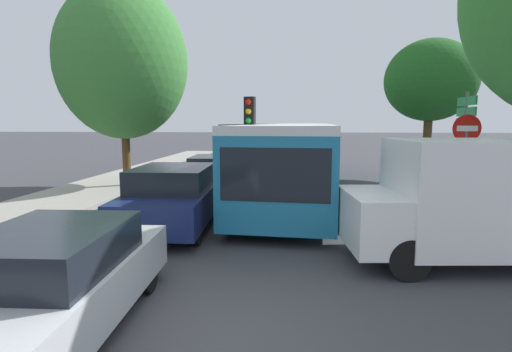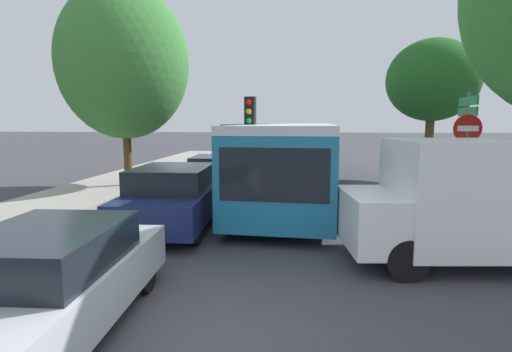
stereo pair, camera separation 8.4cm
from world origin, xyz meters
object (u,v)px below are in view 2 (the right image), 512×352
at_px(no_entry_sign, 466,152).
at_px(city_bus_rear, 255,139).
at_px(white_van, 493,198).
at_px(traffic_light, 250,126).
at_px(articulated_bus, 300,150).
at_px(queued_car_white, 215,174).
at_px(tree_right_mid, 432,83).
at_px(queued_car_navy, 174,197).
at_px(direction_sign_post, 467,124).
at_px(queued_car_silver, 52,280).
at_px(tree_left_mid, 124,62).

bearing_deg(no_entry_sign, city_bus_rear, -158.90).
height_order(white_van, no_entry_sign, no_entry_sign).
bearing_deg(traffic_light, articulated_bus, 169.34).
distance_m(queued_car_white, tree_right_mid, 10.64).
height_order(city_bus_rear, queued_car_navy, city_bus_rear).
xyz_separation_m(traffic_light, direction_sign_post, (6.93, 1.29, 0.07)).
xyz_separation_m(articulated_bus, queued_car_navy, (-3.19, -6.96, -0.69)).
relative_size(articulated_bus, white_van, 3.35).
bearing_deg(traffic_light, queued_car_navy, -19.03).
bearing_deg(queued_car_white, tree_right_mid, -67.25).
distance_m(queued_car_silver, queued_car_white, 10.17).
distance_m(direction_sign_post, tree_left_mid, 12.45).
xyz_separation_m(articulated_bus, tree_left_mid, (-6.79, -1.29, 3.44)).
distance_m(articulated_bus, queued_car_navy, 7.68).
relative_size(articulated_bus, no_entry_sign, 6.14).
distance_m(white_van, no_entry_sign, 3.08).
height_order(articulated_bus, queued_car_silver, articulated_bus).
bearing_deg(queued_car_white, tree_left_mid, 78.38).
xyz_separation_m(queued_car_silver, queued_car_white, (-0.02, 10.17, 0.00)).
height_order(city_bus_rear, tree_right_mid, tree_right_mid).
bearing_deg(traffic_light, white_van, 57.08).
xyz_separation_m(articulated_bus, queued_car_white, (-3.19, -1.88, -0.77)).
bearing_deg(queued_car_navy, tree_left_mid, 30.16).
bearing_deg(queued_car_silver, tree_left_mid, 16.33).
relative_size(articulated_bus, direction_sign_post, 4.81).
bearing_deg(white_van, tree_left_mid, -42.05).
relative_size(queued_car_silver, direction_sign_post, 1.11).
xyz_separation_m(queued_car_navy, no_entry_sign, (7.29, 1.01, 1.09)).
relative_size(white_van, direction_sign_post, 1.43).
bearing_deg(white_van, no_entry_sign, -108.24).
bearing_deg(queued_car_white, articulated_bus, -61.78).
bearing_deg(tree_left_mid, no_entry_sign, -23.12).
bearing_deg(queued_car_silver, white_van, -66.70).
bearing_deg(queued_car_navy, city_bus_rear, -2.62).
bearing_deg(tree_left_mid, traffic_light, -28.66).
distance_m(articulated_bus, white_van, 9.53).
height_order(articulated_bus, white_van, articulated_bus).
bearing_deg(city_bus_rear, queued_car_white, -177.77).
bearing_deg(no_entry_sign, direction_sign_post, 158.31).
relative_size(queued_car_silver, traffic_light, 1.18).
xyz_separation_m(no_entry_sign, direction_sign_post, (1.23, 3.10, 0.69)).
relative_size(city_bus_rear, direction_sign_post, 3.24).
distance_m(queued_car_silver, queued_car_navy, 5.09).
distance_m(articulated_bus, city_bus_rear, 13.06).
bearing_deg(white_van, city_bus_rear, -78.65).
distance_m(white_van, tree_right_mid, 11.91).
bearing_deg(queued_car_white, queued_car_silver, 177.81).
relative_size(queued_car_navy, traffic_light, 1.33).
bearing_deg(no_entry_sign, queued_car_navy, -82.09).
relative_size(articulated_bus, queued_car_silver, 4.33).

